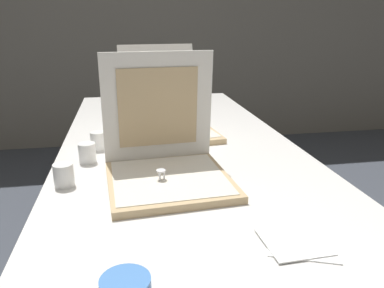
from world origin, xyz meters
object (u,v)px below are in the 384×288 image
at_px(cup_white_near_left, 64,175).
at_px(cup_white_far, 114,117).
at_px(pizza_box_front, 167,163).
at_px(napkin_pile, 298,241).
at_px(pizza_box_middle, 169,120).
at_px(cup_white_near_center, 87,153).
at_px(cup_white_mid, 98,141).
at_px(table, 180,158).

distance_m(cup_white_near_left, cup_white_far, 0.70).
bearing_deg(cup_white_far, pizza_box_front, -76.46).
bearing_deg(cup_white_near_left, napkin_pile, -36.29).
xyz_separation_m(cup_white_near_left, cup_white_far, (0.14, 0.69, 0.00)).
relative_size(pizza_box_middle, cup_white_far, 7.39).
bearing_deg(pizza_box_middle, cup_white_near_center, -142.28).
bearing_deg(cup_white_mid, pizza_box_middle, 32.32).
bearing_deg(pizza_box_middle, cup_white_mid, -154.83).
xyz_separation_m(cup_white_near_left, cup_white_mid, (0.08, 0.33, 0.00)).
height_order(table, cup_white_mid, cup_white_mid).
bearing_deg(cup_white_near_left, cup_white_mid, 75.86).
bearing_deg(table, napkin_pile, -77.34).
bearing_deg(cup_white_far, cup_white_near_center, -99.65).
xyz_separation_m(table, pizza_box_front, (-0.09, -0.32, 0.10)).
bearing_deg(napkin_pile, cup_white_near_center, 130.01).
distance_m(pizza_box_front, cup_white_far, 0.72).
relative_size(pizza_box_front, cup_white_mid, 5.60).
xyz_separation_m(table, napkin_pile, (0.16, -0.71, 0.05)).
bearing_deg(cup_white_mid, cup_white_far, 81.42).
bearing_deg(pizza_box_middle, cup_white_far, 136.02).
distance_m(table, cup_white_far, 0.46).
bearing_deg(table, cup_white_near_center, -160.79).
xyz_separation_m(table, cup_white_near_center, (-0.34, -0.12, 0.08)).
height_order(cup_white_near_center, cup_white_mid, same).
bearing_deg(cup_white_near_left, table, 38.23).
relative_size(table, pizza_box_front, 5.57).
xyz_separation_m(pizza_box_front, napkin_pile, (0.25, -0.40, -0.05)).
height_order(cup_white_far, napkin_pile, cup_white_far).
relative_size(pizza_box_front, cup_white_near_left, 5.60).
relative_size(pizza_box_middle, cup_white_near_left, 7.39).
bearing_deg(cup_white_far, cup_white_mid, -98.58).
xyz_separation_m(cup_white_near_left, cup_white_near_center, (0.05, 0.19, 0.00)).
xyz_separation_m(cup_white_near_center, cup_white_mid, (0.03, 0.14, 0.00)).
xyz_separation_m(cup_white_mid, napkin_pile, (0.47, -0.73, -0.03)).
bearing_deg(table, cup_white_near_left, -141.77).
height_order(pizza_box_middle, cup_white_near_center, pizza_box_middle).
height_order(table, cup_white_near_left, cup_white_near_left).
xyz_separation_m(cup_white_near_left, napkin_pile, (0.55, -0.41, -0.03)).
bearing_deg(pizza_box_front, cup_white_far, 99.21).
distance_m(cup_white_mid, napkin_pile, 0.87).
xyz_separation_m(table, cup_white_near_left, (-0.39, -0.31, 0.08)).
bearing_deg(cup_white_near_center, table, 19.21).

